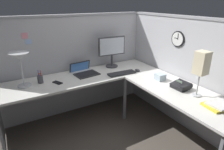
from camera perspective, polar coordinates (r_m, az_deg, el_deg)
name	(u,v)px	position (r m, az deg, el deg)	size (l,w,h in m)	color
ground_plane	(121,127)	(3.00, 2.75, -15.00)	(6.80, 6.80, 0.00)	#4C443D
cubicle_wall_back	(74,65)	(3.20, -11.07, 3.05)	(2.57, 0.12, 1.58)	#B2B2B7
cubicle_wall_right	(182,72)	(2.98, 20.12, 0.74)	(0.12, 2.37, 1.58)	#B2B2B7
desk	(115,92)	(2.57, 0.82, -5.11)	(2.35, 2.15, 0.73)	silver
monitor	(112,49)	(3.16, -0.05, 7.56)	(0.46, 0.20, 0.50)	#38383D
laptop	(84,71)	(2.98, -8.37, 1.07)	(0.38, 0.41, 0.22)	#232326
keyboard	(122,73)	(2.91, 2.93, 0.51)	(0.43, 0.14, 0.02)	#232326
computer_mouse	(137,70)	(3.04, 7.54, 1.39)	(0.06, 0.10, 0.03)	#38383D
desk_lamp_dome	(20,59)	(2.64, -25.59, 4.26)	(0.24, 0.24, 0.44)	#B7BABF
pen_cup	(40,79)	(2.76, -20.46, -1.15)	(0.08, 0.08, 0.18)	#4C4C51
cell_phone	(57,83)	(2.70, -15.84, -2.18)	(0.07, 0.14, 0.01)	black
office_phone	(181,86)	(2.57, 19.78, -3.04)	(0.19, 0.21, 0.11)	black
book_stack	(219,105)	(2.32, 29.05, -7.71)	(0.31, 0.25, 0.04)	yellow
desk_lamp_paper	(202,64)	(2.34, 24.95, 2.89)	(0.13, 0.13, 0.53)	#B7BABF
tissue_box	(160,77)	(2.76, 14.03, -0.54)	(0.12, 0.12, 0.09)	silver
wall_clock	(178,39)	(2.89, 18.96, 10.04)	(0.04, 0.22, 0.22)	black
pinned_note_leftmost	(25,36)	(2.88, -24.43, 10.52)	(0.08, 0.00, 0.08)	pink
pinned_note_middle	(28,42)	(2.90, -23.49, 9.00)	(0.08, 0.00, 0.06)	#99B7E5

